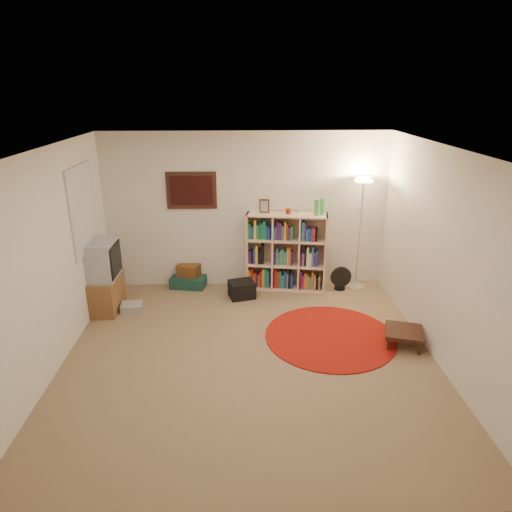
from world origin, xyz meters
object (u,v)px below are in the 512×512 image
at_px(floor_fan, 341,278).
at_px(suitcase, 189,281).
at_px(bookshelf, 285,253).
at_px(tv_stand, 100,277).
at_px(side_table, 404,333).
at_px(floor_lamp, 363,197).

distance_m(floor_fan, suitcase, 2.50).
bearing_deg(bookshelf, tv_stand, -156.91).
distance_m(tv_stand, suitcase, 1.48).
distance_m(bookshelf, side_table, 2.33).
bearing_deg(suitcase, floor_lamp, 6.87).
height_order(floor_lamp, side_table, floor_lamp).
relative_size(bookshelf, tv_stand, 1.42).
relative_size(floor_fan, suitcase, 0.64).
bearing_deg(floor_lamp, tv_stand, -170.61).
bearing_deg(bookshelf, floor_lamp, 7.83).
xyz_separation_m(floor_lamp, side_table, (0.18, -1.81, -1.35)).
bearing_deg(bookshelf, side_table, -44.32).
height_order(bookshelf, floor_fan, bookshelf).
bearing_deg(floor_lamp, suitcase, 177.29).
bearing_deg(side_table, floor_fan, 104.57).
bearing_deg(tv_stand, floor_lamp, 10.19).
relative_size(floor_lamp, side_table, 3.19).
bearing_deg(tv_stand, suitcase, 34.32).
relative_size(floor_fan, tv_stand, 0.37).
bearing_deg(suitcase, tv_stand, -136.89).
relative_size(bookshelf, floor_fan, 3.89).
relative_size(floor_lamp, floor_fan, 4.72).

